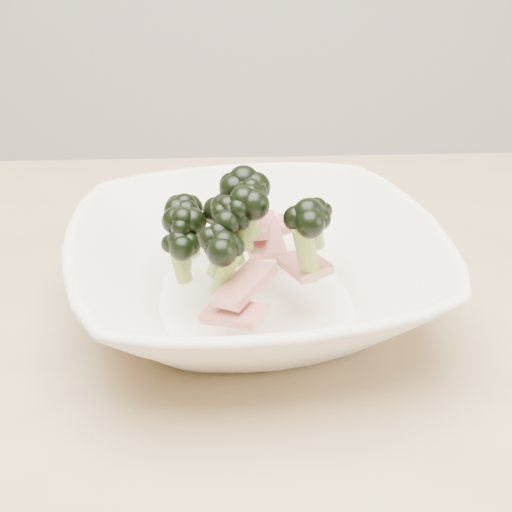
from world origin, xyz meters
The scene contains 2 objects.
dining_table centered at (0.00, 0.00, 0.65)m, with size 1.20×0.80×0.75m.
broccoli_dish centered at (0.09, 0.04, 0.79)m, with size 0.34×0.34×0.12m.
Camera 1 is at (0.07, -0.46, 1.07)m, focal length 50.00 mm.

